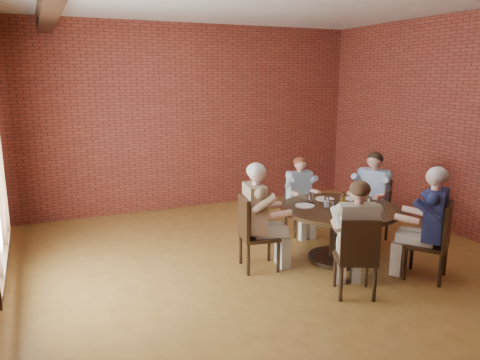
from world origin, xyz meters
name	(u,v)px	position (x,y,z in m)	size (l,w,h in m)	color
floor	(281,272)	(0.00, 0.00, 0.00)	(7.00, 7.00, 0.00)	olive
wall_back	(193,118)	(0.00, 3.50, 1.70)	(7.00, 7.00, 0.00)	maroon
wall_right	(477,129)	(3.25, 0.00, 1.70)	(7.00, 7.00, 0.00)	maroon
dining_table	(339,223)	(0.90, 0.06, 0.53)	(1.56, 1.56, 0.75)	black
chair_a	(373,207)	(1.88, 0.55, 0.51)	(0.59, 0.59, 0.95)	black
diner_a	(371,198)	(1.80, 0.51, 0.68)	(0.54, 0.67, 1.36)	teal
chair_b	(298,204)	(0.99, 1.28, 0.48)	(0.40, 0.40, 0.88)	black
diner_b	(300,197)	(0.98, 1.21, 0.62)	(0.47, 0.58, 1.23)	gray
chair_c	(252,230)	(-0.29, 0.27, 0.52)	(0.53, 0.53, 0.97)	black
diner_c	(259,217)	(-0.20, 0.25, 0.70)	(0.56, 0.69, 1.39)	brown
chair_d	(357,255)	(0.43, -0.94, 0.51)	(0.57, 0.57, 0.94)	black
diner_d	(356,239)	(0.47, -0.86, 0.67)	(0.53, 0.65, 1.34)	tan
chair_e	(436,239)	(1.61, -0.93, 0.52)	(0.64, 0.64, 0.98)	black
diner_e	(429,224)	(1.55, -0.85, 0.70)	(0.57, 0.70, 1.40)	#1B224D
plate_a	(355,199)	(1.34, 0.31, 0.76)	(0.26, 0.26, 0.01)	white
plate_b	(325,199)	(0.94, 0.47, 0.76)	(0.26, 0.26, 0.01)	white
plate_c	(305,206)	(0.49, 0.28, 0.76)	(0.26, 0.26, 0.01)	white
plate_d	(372,210)	(1.19, -0.25, 0.76)	(0.26, 0.26, 0.01)	white
glass_a	(361,200)	(1.23, 0.03, 0.82)	(0.07, 0.07, 0.14)	white
glass_b	(343,198)	(1.07, 0.21, 0.82)	(0.07, 0.07, 0.14)	white
glass_c	(311,198)	(0.67, 0.40, 0.82)	(0.07, 0.07, 0.14)	white
glass_d	(327,202)	(0.74, 0.13, 0.82)	(0.07, 0.07, 0.14)	white
glass_e	(332,206)	(0.69, -0.05, 0.82)	(0.07, 0.07, 0.14)	white
glass_f	(340,211)	(0.64, -0.30, 0.82)	(0.07, 0.07, 0.14)	white
glass_g	(355,206)	(0.95, -0.19, 0.82)	(0.07, 0.07, 0.14)	white
glass_h	(367,203)	(1.19, -0.14, 0.82)	(0.07, 0.07, 0.14)	white
smartphone	(377,206)	(1.38, -0.10, 0.75)	(0.06, 0.13, 0.01)	black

